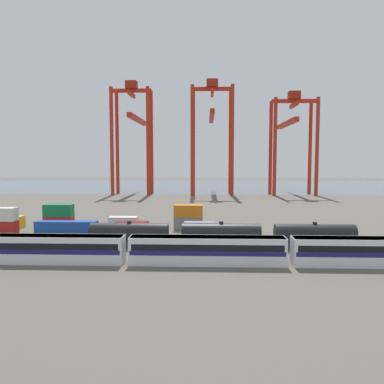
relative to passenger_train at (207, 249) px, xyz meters
The scene contains 17 objects.
ground_plane 63.40m from the passenger_train, 97.25° to the left, with size 420.00×420.00×0.00m, color #5B564C.
harbour_water 164.85m from the passenger_train, 92.78° to the left, with size 400.00×110.00×0.01m, color slate.
passenger_train is the anchor object (origin of this frame).
freight_tank_row 10.19m from the passenger_train, 76.92° to the left, with size 43.65×3.02×4.48m.
shipping_container_0 45.93m from the passenger_train, 152.99° to the left, with size 6.04×2.44×2.60m, color #AD211C.
shipping_container_1 45.96m from the passenger_train, 152.99° to the left, with size 6.04×2.44×2.60m, color silver.
shipping_container_2 34.74m from the passenger_train, 143.10° to the left, with size 12.10×2.44×2.60m, color #1C4299.
shipping_container_3 25.49m from the passenger_train, 125.04° to the left, with size 6.04×2.44×2.60m, color maroon.
shipping_container_4 20.92m from the passenger_train, 94.06° to the left, with size 6.04×2.44×2.60m, color slate.
shipping_container_6 41.78m from the passenger_train, 139.50° to the left, with size 6.04×2.44×2.60m, color #AD211C.
shipping_container_7 41.81m from the passenger_train, 139.50° to the left, with size 6.04×2.44×2.60m, color #197538.
shipping_container_8 32.50m from the passenger_train, 123.36° to the left, with size 6.04×2.44×2.60m, color silver.
shipping_container_9 27.43m from the passenger_train, 98.31° to the left, with size 6.04×2.44×2.60m, color slate.
shipping_container_10 27.48m from the passenger_train, 98.31° to the left, with size 6.04×2.44×2.60m, color orange.
gantry_crane_west 122.30m from the passenger_train, 105.68° to the left, with size 16.88×40.36×48.21m.
gantry_crane_central 118.30m from the passenger_train, 88.96° to the left, with size 17.96×42.27×48.67m.
gantry_crane_east 123.02m from the passenger_train, 72.42° to the left, with size 18.75×39.52×43.43m.
Camera 1 is at (7.91, -75.51, 14.50)m, focal length 35.73 mm.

